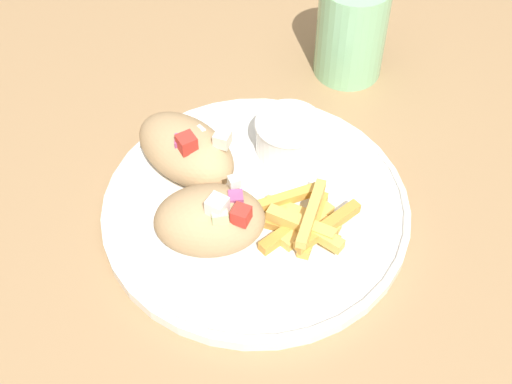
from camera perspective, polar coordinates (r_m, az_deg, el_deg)
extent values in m
cube|color=#9E7A51|center=(0.73, -0.78, -3.43)|extent=(1.51, 1.51, 0.04)
cylinder|color=white|center=(0.72, 0.00, -1.38)|extent=(0.31, 0.31, 0.01)
torus|color=white|center=(0.71, 0.00, -0.93)|extent=(0.31, 0.31, 0.01)
ellipsoid|color=tan|center=(0.66, -3.73, -2.26)|extent=(0.11, 0.09, 0.06)
cube|color=#B7D693|center=(0.63, -2.95, -1.90)|extent=(0.02, 0.02, 0.01)
cube|color=white|center=(0.63, -3.12, -1.12)|extent=(0.02, 0.02, 0.02)
cube|color=#A34C84|center=(0.65, -1.63, -0.59)|extent=(0.02, 0.02, 0.01)
cube|color=red|center=(0.63, -1.41, -1.83)|extent=(0.02, 0.02, 0.02)
cube|color=silver|center=(0.65, -1.77, 0.84)|extent=(0.01, 0.01, 0.01)
ellipsoid|color=tan|center=(0.73, -5.63, 3.37)|extent=(0.14, 0.13, 0.06)
cube|color=red|center=(0.69, -5.56, 3.92)|extent=(0.02, 0.02, 0.02)
cube|color=white|center=(0.71, -4.58, 4.75)|extent=(0.01, 0.01, 0.01)
cube|color=silver|center=(0.70, -2.71, 4.25)|extent=(0.02, 0.02, 0.01)
cube|color=#A34C84|center=(0.70, -5.88, 3.88)|extent=(0.02, 0.02, 0.01)
cube|color=gold|center=(0.69, 4.58, -2.60)|extent=(0.03, 0.08, 0.01)
cube|color=#E5B251|center=(0.70, 3.72, -1.75)|extent=(0.08, 0.04, 0.01)
cube|color=gold|center=(0.69, 2.29, -3.34)|extent=(0.05, 0.05, 0.01)
cube|color=#E5B251|center=(0.69, 3.28, -2.95)|extent=(0.07, 0.03, 0.01)
cube|color=gold|center=(0.69, 3.37, -3.11)|extent=(0.08, 0.03, 0.01)
cube|color=#E5B251|center=(0.69, 4.18, -2.73)|extent=(0.05, 0.06, 0.01)
cube|color=#E5B251|center=(0.68, 3.62, -2.58)|extent=(0.07, 0.04, 0.01)
cube|color=gold|center=(0.70, 2.72, -0.41)|extent=(0.07, 0.04, 0.01)
cube|color=gold|center=(0.68, 5.75, -2.73)|extent=(0.06, 0.06, 0.01)
cube|color=#E5B251|center=(0.68, 4.44, -1.69)|extent=(0.03, 0.08, 0.01)
cube|color=#E5B251|center=(0.68, 4.53, -3.06)|extent=(0.06, 0.05, 0.01)
cylinder|color=white|center=(0.75, 2.63, 4.43)|extent=(0.07, 0.07, 0.04)
cylinder|color=beige|center=(0.74, 2.67, 5.33)|extent=(0.06, 0.06, 0.01)
torus|color=white|center=(0.74, 2.68, 5.50)|extent=(0.07, 0.07, 0.00)
cylinder|color=#8CCC93|center=(0.85, 7.65, 12.76)|extent=(0.08, 0.08, 0.12)
cylinder|color=silver|center=(0.86, 7.53, 11.82)|extent=(0.07, 0.07, 0.07)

